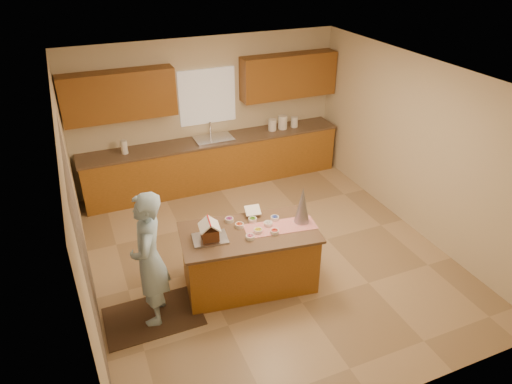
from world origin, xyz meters
TOP-DOWN VIEW (x-y plane):
  - floor at (0.00, 0.00)m, footprint 5.50×5.50m
  - ceiling at (0.00, 0.00)m, footprint 5.50×5.50m
  - wall_back at (0.00, 2.75)m, footprint 5.50×5.50m
  - wall_front at (0.00, -2.75)m, footprint 5.50×5.50m
  - wall_left at (-2.50, 0.00)m, footprint 5.50×5.50m
  - wall_right at (2.50, 0.00)m, footprint 5.50×5.50m
  - stone_accent at (-2.48, -0.80)m, footprint 0.00×2.50m
  - window_curtain at (0.00, 2.72)m, footprint 1.05×0.03m
  - back_counter_base at (0.00, 2.45)m, footprint 4.80×0.60m
  - back_counter_top at (0.00, 2.45)m, footprint 4.85×0.63m
  - upper_cabinet_left at (-1.55, 2.57)m, footprint 1.85×0.35m
  - upper_cabinet_right at (1.55, 2.57)m, footprint 1.85×0.35m
  - sink at (0.00, 2.45)m, footprint 0.70×0.45m
  - faucet at (0.00, 2.63)m, footprint 0.03×0.03m
  - island_base at (-0.49, -0.51)m, footprint 1.80×1.07m
  - island_top at (-0.49, -0.51)m, footprint 1.88×1.16m
  - table_runner at (-0.07, -0.56)m, footprint 0.98×0.47m
  - baking_tray at (-1.01, -0.48)m, footprint 0.47×0.38m
  - cookbook at (-0.30, -0.17)m, footprint 0.23×0.19m
  - tinsel_tree at (0.24, -0.56)m, footprint 0.23×0.23m
  - rug at (-1.85, -0.63)m, footprint 1.19×0.78m
  - boy at (-1.80, -0.63)m, footprint 0.59×0.74m
  - canister_a at (1.18, 2.45)m, footprint 0.16×0.16m
  - canister_b at (1.40, 2.45)m, footprint 0.18×0.18m
  - canister_c at (1.65, 2.45)m, footprint 0.14×0.14m
  - paper_towel at (-1.60, 2.45)m, footprint 0.11×0.11m
  - gingerbread_house at (-1.01, -0.48)m, footprint 0.29×0.30m
  - candy_bowls at (-0.38, -0.45)m, footprint 0.69×0.60m

SIDE VIEW (x-z plane):
  - floor at x=0.00m, z-range 0.00..0.00m
  - rug at x=-1.85m, z-range 0.00..0.01m
  - island_base at x=-0.49m, z-range 0.00..0.83m
  - back_counter_base at x=0.00m, z-range 0.00..0.88m
  - island_top at x=-0.49m, z-range 0.83..0.87m
  - table_runner at x=-0.07m, z-range 0.87..0.87m
  - baking_tray at x=-1.01m, z-range 0.87..0.89m
  - boy at x=-1.80m, z-range 0.01..1.77m
  - sink at x=0.00m, z-range 0.83..0.95m
  - candy_bowls at x=-0.38m, z-range 0.87..0.92m
  - back_counter_top at x=0.00m, z-range 0.88..0.92m
  - cookbook at x=-0.30m, z-range 0.91..1.00m
  - gingerbread_house at x=-1.01m, z-range 0.86..1.12m
  - canister_c at x=1.65m, z-range 0.92..1.12m
  - canister_a at x=1.18m, z-range 0.92..1.14m
  - paper_towel at x=-1.60m, z-range 0.92..1.16m
  - canister_b at x=1.40m, z-range 0.92..1.18m
  - faucet at x=0.00m, z-range 0.92..1.20m
  - tinsel_tree at x=0.24m, z-range 0.87..1.38m
  - stone_accent at x=-2.48m, z-range 0.00..2.50m
  - wall_back at x=0.00m, z-range 1.35..1.35m
  - wall_front at x=0.00m, z-range 1.35..1.35m
  - wall_left at x=-2.50m, z-range 1.35..1.35m
  - wall_right at x=2.50m, z-range 1.35..1.35m
  - window_curtain at x=0.00m, z-range 1.15..2.15m
  - upper_cabinet_left at x=-1.55m, z-range 1.50..2.30m
  - upper_cabinet_right at x=1.55m, z-range 1.50..2.30m
  - ceiling at x=0.00m, z-range 2.70..2.70m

